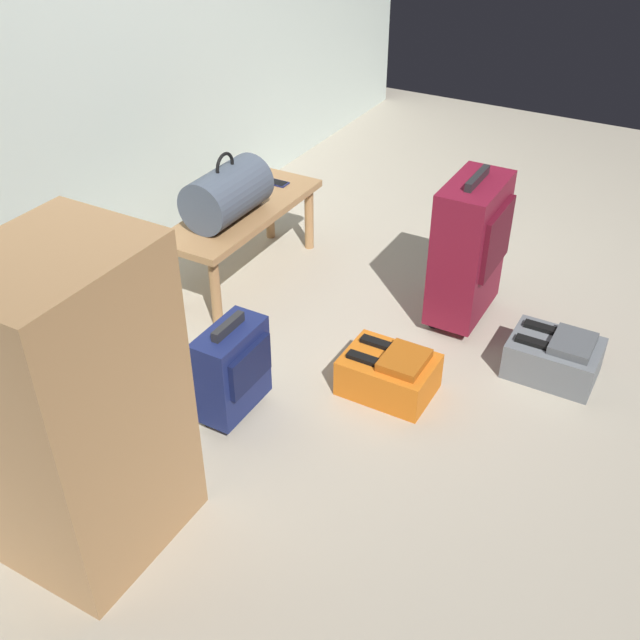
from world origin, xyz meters
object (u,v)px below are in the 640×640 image
(suitcase_small_navy, at_px, (233,369))
(backpack_grey, at_px, (554,357))
(side_cabinet, at_px, (80,410))
(duffel_bag_slate, at_px, (227,193))
(backpack_orange, at_px, (389,373))
(bench, at_px, (243,219))
(suitcase_upright_burgundy, at_px, (469,248))
(cell_phone, at_px, (275,182))

(suitcase_small_navy, xyz_separation_m, backpack_grey, (0.90, -1.06, -0.15))
(backpack_grey, distance_m, side_cabinet, 2.01)
(duffel_bag_slate, bearing_deg, backpack_orange, -109.18)
(bench, distance_m, suitcase_upright_burgundy, 1.15)
(bench, relative_size, backpack_grey, 2.63)
(suitcase_upright_burgundy, bearing_deg, cell_phone, 82.94)
(bench, height_order, suitcase_upright_burgundy, suitcase_upright_burgundy)
(duffel_bag_slate, xyz_separation_m, backpack_grey, (0.09, -1.64, -0.44))
(backpack_grey, bearing_deg, backpack_orange, 128.35)
(backpack_orange, xyz_separation_m, backpack_grey, (0.46, -0.58, 0.00))
(duffel_bag_slate, distance_m, suitcase_upright_burgundy, 1.18)
(duffel_bag_slate, bearing_deg, cell_phone, 2.59)
(bench, distance_m, backpack_orange, 1.19)
(suitcase_upright_burgundy, relative_size, backpack_orange, 1.98)
(backpack_grey, bearing_deg, suitcase_small_navy, 130.40)
(bench, bearing_deg, suitcase_upright_burgundy, -80.14)
(cell_phone, bearing_deg, backpack_grey, -102.60)
(bench, height_order, backpack_orange, bench)
(suitcase_upright_burgundy, distance_m, backpack_orange, 0.75)
(bench, xyz_separation_m, side_cabinet, (-1.65, -0.53, 0.21))
(backpack_grey, bearing_deg, side_cabinet, 145.63)
(cell_phone, bearing_deg, suitcase_small_navy, -154.89)
(duffel_bag_slate, xyz_separation_m, suitcase_small_navy, (-0.81, -0.58, -0.29))
(bench, xyz_separation_m, suitcase_upright_burgundy, (0.20, -1.13, 0.05))
(suitcase_upright_burgundy, xyz_separation_m, suitcase_small_navy, (-1.13, 0.55, -0.15))
(cell_phone, distance_m, backpack_grey, 1.73)
(backpack_grey, bearing_deg, suitcase_upright_burgundy, 65.77)
(suitcase_upright_burgundy, bearing_deg, duffel_bag_slate, 105.67)
(cell_phone, distance_m, side_cabinet, 2.07)
(duffel_bag_slate, height_order, cell_phone, duffel_bag_slate)
(backpack_orange, height_order, side_cabinet, side_cabinet)
(suitcase_upright_burgundy, height_order, backpack_grey, suitcase_upright_burgundy)
(side_cabinet, bearing_deg, suitcase_upright_burgundy, -18.00)
(duffel_bag_slate, height_order, suitcase_upright_burgundy, suitcase_upright_burgundy)
(suitcase_small_navy, height_order, side_cabinet, side_cabinet)
(duffel_bag_slate, height_order, backpack_orange, duffel_bag_slate)
(cell_phone, distance_m, suitcase_small_navy, 1.42)
(cell_phone, relative_size, suitcase_upright_burgundy, 0.19)
(duffel_bag_slate, bearing_deg, backpack_grey, -86.88)
(suitcase_upright_burgundy, bearing_deg, side_cabinet, 162.00)
(duffel_bag_slate, bearing_deg, suitcase_upright_burgundy, -74.33)
(bench, relative_size, backpack_orange, 2.63)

